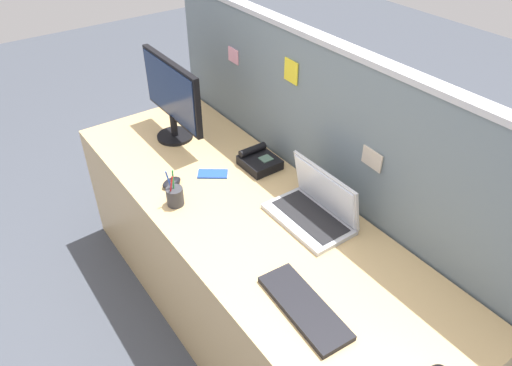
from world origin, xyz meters
name	(u,v)px	position (x,y,z in m)	size (l,w,h in m)	color
ground_plane	(248,314)	(0.00, 0.00, 0.00)	(10.00, 10.00, 0.00)	#424751
desk	(248,266)	(0.00, 0.00, 0.36)	(2.20, 0.75, 0.73)	tan
cubicle_divider	(317,180)	(0.00, 0.41, 0.70)	(2.33, 0.08, 1.40)	slate
desktop_monitor	(172,95)	(-0.73, 0.04, 0.97)	(0.54, 0.19, 0.44)	black
laptop	(315,207)	(0.22, 0.20, 0.79)	(0.38, 0.23, 0.23)	#B2B5BC
desk_phone	(259,161)	(-0.24, 0.24, 0.75)	(0.18, 0.16, 0.08)	black
keyboard_main	(304,307)	(0.57, -0.15, 0.74)	(0.39, 0.14, 0.02)	black
computer_mouse_left_hand	(172,182)	(-0.35, -0.19, 0.74)	(0.06, 0.10, 0.03)	black
pen_cup	(175,196)	(-0.21, -0.24, 0.77)	(0.08, 0.08, 0.17)	#333338
cell_phone_blue_case	(213,174)	(-0.31, 0.01, 0.73)	(0.07, 0.14, 0.01)	blue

